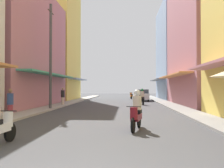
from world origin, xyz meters
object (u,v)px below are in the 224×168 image
at_px(parked_car, 142,95).
at_px(utility_pole, 51,56).
at_px(pedestrian_far, 10,103).
at_px(pedestrian_midway, 63,97).
at_px(motorbike_orange, 131,96).
at_px(motorbike_black, 142,98).
at_px(motorbike_maroon, 136,112).

bearing_deg(parked_car, utility_pole, -120.83).
relative_size(pedestrian_far, pedestrian_midway, 0.95).
distance_m(parked_car, utility_pole, 15.36).
height_order(motorbike_orange, motorbike_black, motorbike_black).
xyz_separation_m(motorbike_maroon, pedestrian_far, (-6.73, 3.19, 0.09)).
relative_size(pedestrian_far, utility_pole, 0.20).
bearing_deg(parked_car, motorbike_maroon, -94.46).
height_order(motorbike_black, utility_pole, utility_pole).
distance_m(parked_car, pedestrian_far, 19.49).
height_order(motorbike_black, pedestrian_midway, pedestrian_midway).
bearing_deg(parked_car, motorbike_black, -94.36).
height_order(motorbike_maroon, pedestrian_far, pedestrian_far).
xyz_separation_m(motorbike_black, pedestrian_midway, (-7.34, -1.67, 0.13)).
xyz_separation_m(motorbike_orange, utility_pole, (-6.35, -17.38, 3.55)).
xyz_separation_m(motorbike_orange, motorbike_black, (0.79, -11.63, 0.20)).
distance_m(motorbike_orange, utility_pole, 18.84).
height_order(pedestrian_far, utility_pole, utility_pole).
bearing_deg(motorbike_black, motorbike_orange, 93.88).
xyz_separation_m(pedestrian_midway, utility_pole, (0.20, -4.08, 3.21)).
bearing_deg(utility_pole, pedestrian_far, -98.04).
relative_size(motorbike_black, parked_car, 0.42).
bearing_deg(pedestrian_midway, motorbike_black, 12.84).
bearing_deg(motorbike_orange, motorbike_maroon, -90.66).
relative_size(motorbike_orange, motorbike_black, 1.00).
relative_size(motorbike_orange, motorbike_maroon, 1.02).
bearing_deg(utility_pole, parked_car, 59.17).
height_order(motorbike_black, pedestrian_far, pedestrian_far).
relative_size(parked_car, pedestrian_midway, 2.54).
height_order(motorbike_maroon, parked_car, motorbike_maroon).
bearing_deg(motorbike_black, parked_car, 85.64).
xyz_separation_m(motorbike_orange, pedestrian_far, (-7.02, -22.12, 0.29)).
height_order(motorbike_orange, parked_car, parked_car).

